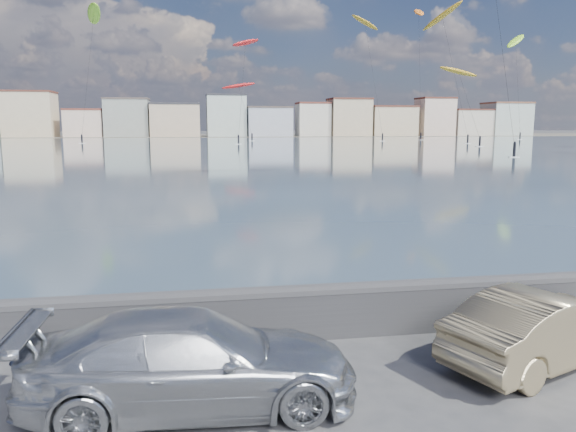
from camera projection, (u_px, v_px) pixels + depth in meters
The scene contains 15 objects.
ground at pixel (267, 412), 8.08m from camera, with size 700.00×700.00×0.00m, color #333335.
bay_water at pixel (197, 148), 97.08m from camera, with size 500.00×177.00×0.00m, color #38515E.
far_shore_strip at pixel (194, 136), 202.61m from camera, with size 500.00×60.00×0.00m, color #4C473D.
seawall at pixel (248, 313), 10.62m from camera, with size 400.00×0.36×1.08m.
far_buildings at pixel (197, 118), 188.24m from camera, with size 240.79×13.26×14.60m.
car_silver at pixel (192, 361), 8.17m from camera, with size 1.97×4.84×1.40m, color silver.
car_champagne at pixel (544, 327), 9.65m from camera, with size 1.38×3.96×1.31m, color tan.
kitesurfer_0 at pixel (442, 17), 123.94m from camera, with size 8.30×13.86×31.03m.
kitesurfer_2 at pixel (239, 86), 151.63m from camera, with size 9.56×17.30×15.70m.
kitesurfer_4 at pixel (419, 15), 151.65m from camera, with size 4.75×14.00×35.89m.
kitesurfer_8 at pixel (516, 43), 157.16m from camera, with size 7.94×10.83×29.92m.
kitesurfer_9 at pixel (245, 45), 127.11m from camera, with size 7.52×17.52×24.06m.
kitesurfer_11 at pixel (365, 25), 142.01m from camera, with size 8.31×11.91×31.56m.
kitesurfer_13 at pixel (459, 72), 115.94m from camera, with size 9.87×17.10×16.18m.
kitesurfer_15 at pixel (94, 15), 126.17m from camera, with size 5.85×14.62×31.10m.
Camera 1 is at (-0.97, -7.46, 4.10)m, focal length 35.00 mm.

